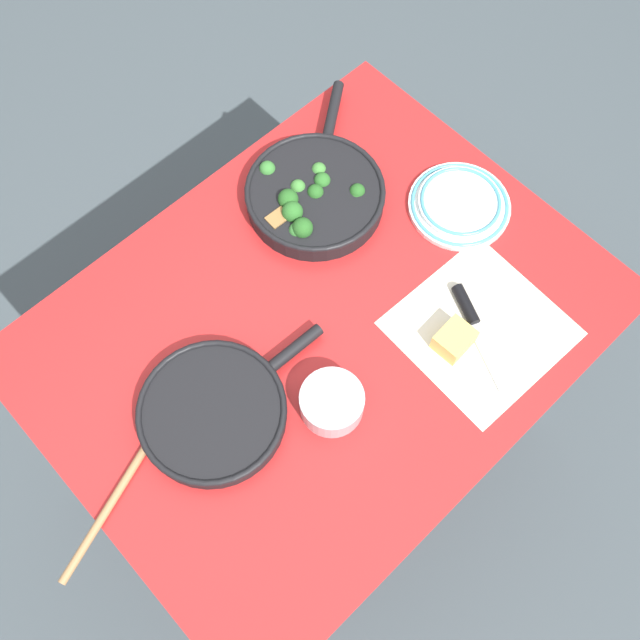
{
  "coord_description": "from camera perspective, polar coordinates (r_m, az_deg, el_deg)",
  "views": [
    {
      "loc": [
        0.39,
        0.41,
        2.03
      ],
      "look_at": [
        0.0,
        0.0,
        0.77
      ],
      "focal_mm": 40.0,
      "sensor_mm": 36.0,
      "label": 1
    }
  ],
  "objects": [
    {
      "name": "skillet_eggs",
      "position": [
        1.33,
        -8.41,
        -7.35
      ],
      "size": [
        0.4,
        0.28,
        0.04
      ],
      "rotation": [
        0.0,
        0.0,
        3.1
      ],
      "color": "black",
      "rests_on": "dining_table_red"
    },
    {
      "name": "dining_table_red",
      "position": [
        1.49,
        -0.0,
        -1.76
      ],
      "size": [
        1.09,
        0.84,
        0.75
      ],
      "color": "red",
      "rests_on": "ground_plane"
    },
    {
      "name": "prep_bowl_steel",
      "position": [
        1.32,
        0.95,
        -6.61
      ],
      "size": [
        0.12,
        0.12,
        0.06
      ],
      "color": "#B7B7BC",
      "rests_on": "dining_table_red"
    },
    {
      "name": "parchment_sheet",
      "position": [
        1.44,
        12.72,
        -0.65
      ],
      "size": [
        0.31,
        0.3,
        0.0
      ],
      "color": "silver",
      "rests_on": "dining_table_red"
    },
    {
      "name": "dinner_plate_stack",
      "position": [
        1.55,
        11.12,
        9.1
      ],
      "size": [
        0.22,
        0.22,
        0.03
      ],
      "color": "white",
      "rests_on": "dining_table_red"
    },
    {
      "name": "cheese_block",
      "position": [
        1.39,
        10.67,
        -1.57
      ],
      "size": [
        0.07,
        0.06,
        0.05
      ],
      "color": "#E0C15B",
      "rests_on": "dining_table_red"
    },
    {
      "name": "ground_plane",
      "position": [
        2.11,
        -0.0,
        -8.54
      ],
      "size": [
        14.0,
        14.0,
        0.0
      ],
      "primitive_type": "plane",
      "color": "#424C51"
    },
    {
      "name": "wooden_spoon",
      "position": [
        1.35,
        -14.32,
        -10.71
      ],
      "size": [
        0.37,
        0.16,
        0.02
      ],
      "rotation": [
        0.0,
        0.0,
        3.48
      ],
      "color": "#A87A4C",
      "rests_on": "dining_table_red"
    },
    {
      "name": "skillet_broccoli",
      "position": [
        1.52,
        -0.45,
        10.01
      ],
      "size": [
        0.4,
        0.34,
        0.07
      ],
      "rotation": [
        0.0,
        0.0,
        3.78
      ],
      "color": "black",
      "rests_on": "dining_table_red"
    },
    {
      "name": "grater_knife",
      "position": [
        1.43,
        12.17,
        -0.09
      ],
      "size": [
        0.11,
        0.22,
        0.02
      ],
      "rotation": [
        0.0,
        0.0,
        1.16
      ],
      "color": "silver",
      "rests_on": "dining_table_red"
    }
  ]
}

